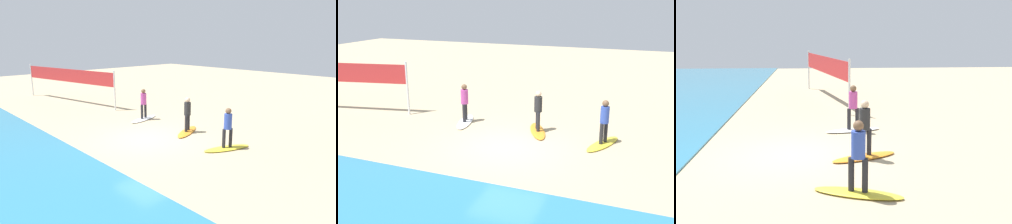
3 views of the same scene
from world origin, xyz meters
The scene contains 8 objects.
ground_plane centered at (0.00, 0.00, 0.00)m, with size 60.00×60.00×0.00m, color tan.
surfboard_yellow centered at (-3.21, -1.54, 0.04)m, with size 2.10×0.56×0.09m, color yellow.
surfer_yellow centered at (-3.21, -1.54, 1.04)m, with size 0.32×0.44×1.64m.
surfboard_orange centered at (-0.51, -2.03, 0.04)m, with size 2.10×0.56×0.09m, color orange.
surfer_orange centered at (-0.51, -2.03, 1.04)m, with size 0.32×0.43×1.64m.
surfboard_white centered at (2.81, -2.03, 0.04)m, with size 2.10×0.56×0.09m, color white.
surfer_white centered at (2.81, -2.03, 1.04)m, with size 0.32×0.45×1.64m.
volleyball_net centered at (10.24, -1.24, 1.79)m, with size 8.91×1.95×2.50m.
Camera 3 is at (-11.83, -0.55, 3.62)m, focal length 43.41 mm.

